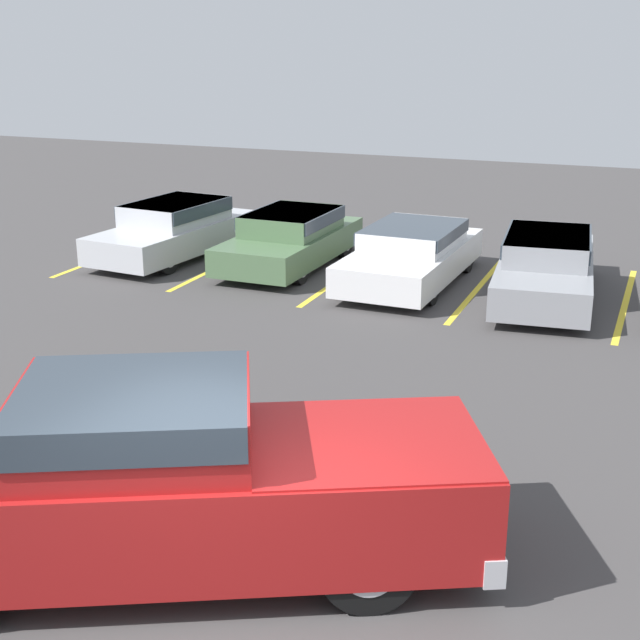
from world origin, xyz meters
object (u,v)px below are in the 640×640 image
object	(u,v)px
parked_sedan_b	(291,237)
parked_sedan_c	(412,253)
pickup_truck	(172,479)
parked_sedan_a	(175,228)
parked_sedan_d	(546,264)

from	to	relation	value
parked_sedan_b	parked_sedan_c	bearing A→B (deg)	83.57
pickup_truck	parked_sedan_a	size ratio (longest dim) A/B	1.34
parked_sedan_c	parked_sedan_d	distance (m)	2.67
parked_sedan_a	pickup_truck	bearing A→B (deg)	36.28
pickup_truck	parked_sedan_b	size ratio (longest dim) A/B	1.42
parked_sedan_d	parked_sedan_b	bearing A→B (deg)	-99.79
parked_sedan_b	parked_sedan_c	xyz separation A→B (m)	(2.83, -0.35, -0.01)
parked_sedan_c	parked_sedan_a	bearing A→B (deg)	-89.88
parked_sedan_a	parked_sedan_b	size ratio (longest dim) A/B	1.06
parked_sedan_a	parked_sedan_d	size ratio (longest dim) A/B	0.93
parked_sedan_b	parked_sedan_c	size ratio (longest dim) A/B	0.95
parked_sedan_a	parked_sedan_d	world-z (taller)	parked_sedan_a
pickup_truck	parked_sedan_a	distance (m)	12.47
pickup_truck	parked_sedan_c	xyz separation A→B (m)	(-0.78, 10.58, -0.29)
parked_sedan_b	parked_sedan_d	xyz separation A→B (m)	(5.50, -0.39, 0.01)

